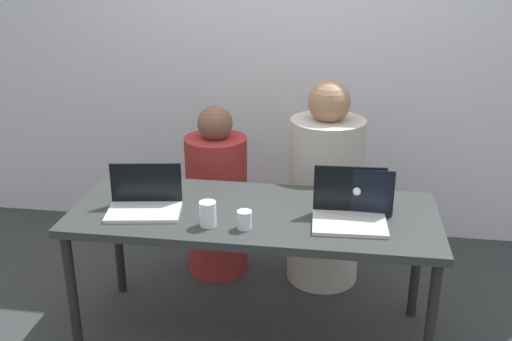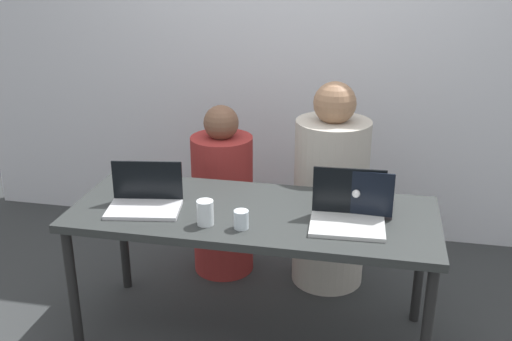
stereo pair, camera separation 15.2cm
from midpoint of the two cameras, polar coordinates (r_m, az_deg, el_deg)
ground_plane at (r=3.26m, az=1.12°, el=-15.28°), size 12.00×12.00×0.00m
back_wall at (r=3.99m, az=4.90°, el=12.18°), size 4.59×0.10×2.64m
desk at (r=2.92m, az=1.21°, el=-4.95°), size 1.76×0.70×0.71m
person_on_left at (r=3.62m, az=-1.99°, el=-2.77°), size 0.45×0.45×1.05m
person_on_right at (r=3.51m, az=8.32°, el=-2.51°), size 0.48×0.48×1.22m
laptop_front_left at (r=2.94m, az=-9.06°, el=-2.72°), size 0.38×0.28×0.21m
laptop_back_right at (r=2.93m, az=11.07°, el=-2.85°), size 0.35×0.28×0.23m
laptop_front_right at (r=2.78m, az=10.29°, el=-4.05°), size 0.35×0.29×0.24m
water_glass_left at (r=2.74m, az=-3.27°, el=-4.19°), size 0.08×0.08×0.12m
water_glass_center at (r=2.71m, az=0.19°, el=-4.81°), size 0.07×0.07×0.09m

